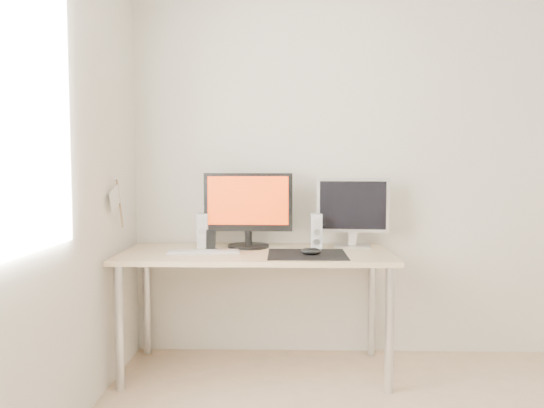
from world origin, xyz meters
name	(u,v)px	position (x,y,z in m)	size (l,w,h in m)	color
wall_back	(401,164)	(0.00, 1.75, 1.25)	(3.50, 3.50, 0.00)	white
mousepad	(307,254)	(-0.63, 1.27, 0.73)	(0.45, 0.40, 0.00)	black
mouse	(311,251)	(-0.61, 1.24, 0.75)	(0.12, 0.07, 0.04)	black
desk	(256,264)	(-0.93, 1.38, 0.65)	(1.60, 0.70, 0.73)	#D1B587
main_monitor	(248,207)	(-0.99, 1.54, 0.98)	(0.55, 0.26, 0.47)	black
second_monitor	(353,209)	(-0.33, 1.57, 0.97)	(0.45, 0.18, 0.43)	silver
speaker_left	(203,231)	(-1.27, 1.52, 0.84)	(0.07, 0.08, 0.22)	silver
speaker_right	(316,231)	(-0.57, 1.50, 0.84)	(0.07, 0.08, 0.22)	silver
keyboard	(204,252)	(-1.23, 1.31, 0.74)	(0.43, 0.15, 0.02)	silver
phone_dock	(211,245)	(-1.20, 1.38, 0.77)	(0.07, 0.06, 0.13)	black
pennant	(116,200)	(-1.72, 1.24, 1.05)	(0.01, 0.23, 0.29)	#A57F54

